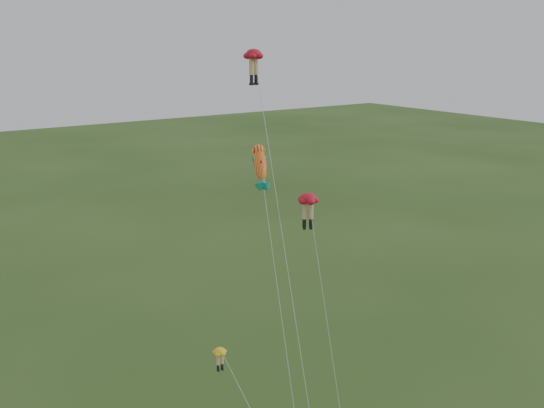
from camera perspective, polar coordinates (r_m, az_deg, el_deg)
legs_kite_red_high at (r=42.57m, az=-1.65°, el=13.13°), size 4.84×13.33×23.26m
legs_kite_red_mid at (r=38.77m, az=3.45°, el=-0.06°), size 1.92×5.37×14.41m
legs_kite_yellow at (r=34.08m, az=-4.44°, el=-14.70°), size 2.57×4.63×7.70m
fish_kite at (r=38.42m, az=-1.11°, el=3.72°), size 3.19×8.84×17.64m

